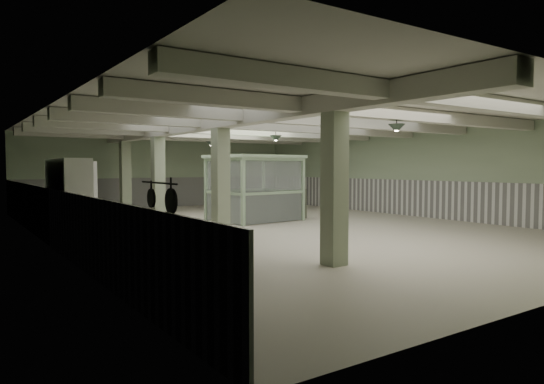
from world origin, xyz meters
TOP-DOWN VIEW (x-y plane):
  - floor at (0.00, 0.00)m, footprint 20.00×20.00m
  - ceiling at (0.00, 0.00)m, footprint 14.00×20.00m
  - wall_back at (0.00, 10.00)m, footprint 14.00×0.02m
  - wall_left at (-7.00, 0.00)m, footprint 0.02×20.00m
  - wall_right at (7.00, 0.00)m, footprint 0.02×20.00m
  - wainscot_left at (-6.97, 0.00)m, footprint 0.05×19.90m
  - wainscot_right at (6.97, 0.00)m, footprint 0.05×19.90m
  - wainscot_back at (0.00, 9.97)m, footprint 13.90×0.05m
  - girder at (-2.50, 0.00)m, footprint 0.45×19.90m
  - beam_a at (0.00, -7.50)m, footprint 13.90×0.35m
  - beam_b at (0.00, -5.00)m, footprint 13.90×0.35m
  - beam_c at (0.00, -2.50)m, footprint 13.90×0.35m
  - beam_d at (0.00, 0.00)m, footprint 13.90×0.35m
  - beam_e at (0.00, 2.50)m, footprint 13.90×0.35m
  - beam_f at (0.00, 5.00)m, footprint 13.90×0.35m
  - beam_g at (0.00, 7.50)m, footprint 13.90×0.35m
  - column_a at (-2.50, -6.00)m, footprint 0.42×0.42m
  - column_b at (-2.50, -1.00)m, footprint 0.42×0.42m
  - column_c at (-2.50, 4.00)m, footprint 0.42×0.42m
  - column_d at (-2.50, 8.00)m, footprint 0.42×0.42m
  - hook_rail at (-6.93, -7.60)m, footprint 0.02×1.20m
  - pendant_front at (0.50, -5.00)m, footprint 0.44×0.44m
  - pendant_mid at (0.50, 0.50)m, footprint 0.44×0.44m
  - pendant_back at (0.50, 5.50)m, footprint 0.44×0.44m
  - prep_counter at (-6.54, -5.52)m, footprint 0.92×5.28m
  - pitcher_near at (-6.66, -7.11)m, footprint 0.22×0.24m
  - pitcher_far at (-6.36, -3.88)m, footprint 0.22×0.24m
  - veg_colander at (-6.48, -6.27)m, footprint 0.53×0.53m
  - orange_bowl at (-6.45, -4.72)m, footprint 0.28×0.28m
  - skillet_near at (-6.88, -7.89)m, footprint 0.04×0.32m
  - skillet_far at (-6.88, -7.20)m, footprint 0.03×0.26m
  - walkin_cooler at (-6.62, -0.63)m, footprint 1.17×2.53m
  - guard_booth at (0.64, 2.13)m, footprint 3.35×2.93m
  - filing_cabinet at (2.57, 1.83)m, footprint 0.48×0.61m

SIDE VIEW (x-z plane):
  - floor at x=0.00m, z-range 0.00..0.00m
  - prep_counter at x=-6.54m, z-range 0.01..0.92m
  - filing_cabinet at x=2.57m, z-range 0.00..1.19m
  - wainscot_left at x=-6.97m, z-range 0.00..1.50m
  - wainscot_right at x=6.97m, z-range 0.00..1.50m
  - wainscot_back at x=0.00m, z-range 0.00..1.50m
  - orange_bowl at x=-6.45m, z-range 0.90..0.98m
  - veg_colander at x=-6.48m, z-range 0.90..1.09m
  - pitcher_near at x=-6.66m, z-range 0.90..1.14m
  - pitcher_far at x=-6.36m, z-range 0.90..1.15m
  - walkin_cooler at x=-6.62m, z-range 0.00..2.32m
  - skillet_near at x=-6.88m, z-range 1.47..1.79m
  - skillet_far at x=-6.88m, z-range 1.50..1.76m
  - guard_booth at x=0.64m, z-range 0.45..2.95m
  - wall_back at x=0.00m, z-range 0.00..3.60m
  - wall_left at x=-7.00m, z-range 0.00..3.60m
  - wall_right at x=7.00m, z-range 0.00..3.60m
  - column_a at x=-2.50m, z-range 0.00..3.60m
  - column_b at x=-2.50m, z-range 0.00..3.60m
  - column_c at x=-2.50m, z-range 0.00..3.60m
  - column_d at x=-2.50m, z-range 0.00..3.60m
  - hook_rail at x=-6.93m, z-range 1.84..1.86m
  - pendant_front at x=0.50m, z-range 2.94..3.16m
  - pendant_mid at x=0.50m, z-range 2.94..3.16m
  - pendant_back at x=0.50m, z-range 2.94..3.16m
  - girder at x=-2.50m, z-range 3.18..3.58m
  - beam_a at x=0.00m, z-range 3.26..3.58m
  - beam_b at x=0.00m, z-range 3.26..3.58m
  - beam_c at x=0.00m, z-range 3.26..3.58m
  - beam_d at x=0.00m, z-range 3.26..3.58m
  - beam_e at x=0.00m, z-range 3.26..3.58m
  - beam_f at x=0.00m, z-range 3.26..3.58m
  - beam_g at x=0.00m, z-range 3.26..3.58m
  - ceiling at x=0.00m, z-range 3.59..3.61m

